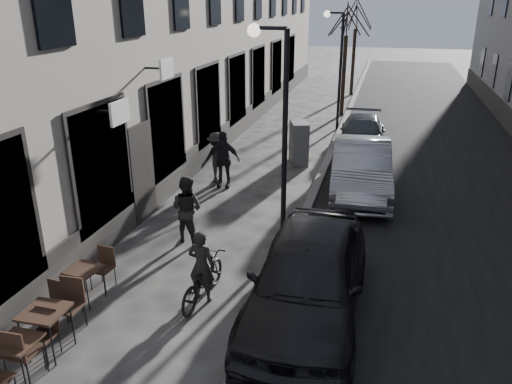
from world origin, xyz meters
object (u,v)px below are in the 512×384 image
at_px(utility_cabinet, 299,143).
at_px(car_far, 362,133).
at_px(pedestrian_mid, 217,157).
at_px(car_near, 308,277).
at_px(tree_near, 347,19).
at_px(streetlamp_far, 337,58).
at_px(pedestrian_near, 187,209).
at_px(car_mid, 361,168).
at_px(bistro_set_c, 85,281).
at_px(tree_far, 356,15).
at_px(bistro_set_a, 20,356).
at_px(pedestrian_far, 223,159).
at_px(streetlamp_near, 277,117).
at_px(bicycle, 202,279).
at_px(bistro_set_b, 47,327).

xyz_separation_m(utility_cabinet, car_far, (2.07, 2.62, -0.15)).
xyz_separation_m(pedestrian_mid, car_near, (4.02, -6.59, 0.02)).
xyz_separation_m(tree_near, utility_cabinet, (-0.70, -8.44, -3.90)).
bearing_deg(tree_near, pedestrian_mid, -104.86).
distance_m(streetlamp_far, pedestrian_near, 12.59).
relative_size(pedestrian_mid, car_mid, 0.34).
bearing_deg(car_near, bistro_set_c, -172.54).
height_order(tree_far, bistro_set_a, tree_far).
bearing_deg(bistro_set_c, car_far, 76.10).
bearing_deg(car_mid, pedestrian_far, -177.10).
height_order(bistro_set_a, car_far, car_far).
distance_m(tree_near, bistro_set_c, 18.91).
xyz_separation_m(bistro_set_c, car_far, (4.53, 12.34, 0.17)).
bearing_deg(pedestrian_mid, tree_far, -143.45).
height_order(streetlamp_near, bistro_set_c, streetlamp_near).
relative_size(streetlamp_near, streetlamp_far, 1.00).
distance_m(streetlamp_far, tree_near, 3.36).
bearing_deg(car_near, bicycle, 178.24).
bearing_deg(streetlamp_far, tree_far, 89.54).
height_order(tree_far, bicycle, tree_far).
bearing_deg(pedestrian_near, pedestrian_far, -71.32).
bearing_deg(bicycle, streetlamp_far, -88.47).
distance_m(streetlamp_far, car_mid, 8.37).
distance_m(bistro_set_b, bicycle, 2.89).
bearing_deg(bistro_set_b, tree_near, 80.52).
bearing_deg(bistro_set_b, car_near, 26.62).
xyz_separation_m(bistro_set_a, utility_cabinet, (2.20, 11.90, 0.32)).
relative_size(streetlamp_near, bistro_set_b, 3.06).
relative_size(tree_near, bistro_set_c, 3.83).
bearing_deg(tree_near, tree_far, 90.00).
bearing_deg(car_mid, utility_cabinet, 129.42).
xyz_separation_m(bistro_set_c, car_mid, (4.78, 7.31, 0.35)).
height_order(streetlamp_far, pedestrian_far, streetlamp_far).
relative_size(bicycle, pedestrian_mid, 1.06).
height_order(tree_near, car_near, tree_near).
relative_size(tree_far, pedestrian_far, 3.17).
bearing_deg(utility_cabinet, pedestrian_far, -141.67).
xyz_separation_m(utility_cabinet, car_mid, (2.31, -2.41, 0.03)).
xyz_separation_m(bistro_set_b, utility_cabinet, (2.20, 11.24, 0.26)).
bearing_deg(pedestrian_near, utility_cabinet, -89.19).
bearing_deg(car_far, pedestrian_mid, -132.11).
xyz_separation_m(streetlamp_far, car_far, (1.44, -2.82, -2.55)).
bearing_deg(car_far, streetlamp_near, -101.35).
xyz_separation_m(bistro_set_b, pedestrian_far, (0.33, 8.29, 0.40)).
height_order(bistro_set_c, pedestrian_mid, pedestrian_mid).
bearing_deg(tree_far, car_near, -87.33).
height_order(streetlamp_far, pedestrian_mid, streetlamp_far).
relative_size(tree_near, car_far, 1.35).
bearing_deg(pedestrian_far, bistro_set_a, -96.48).
bearing_deg(bicycle, car_far, -96.24).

